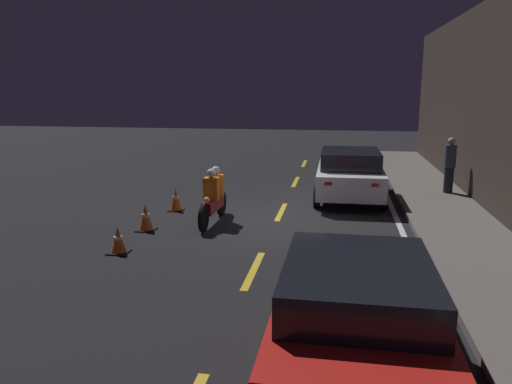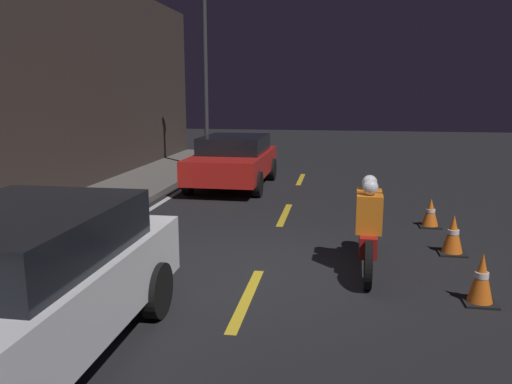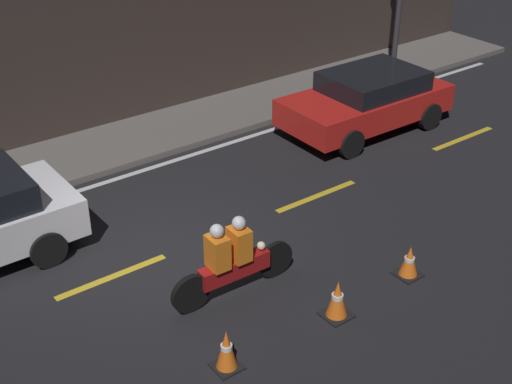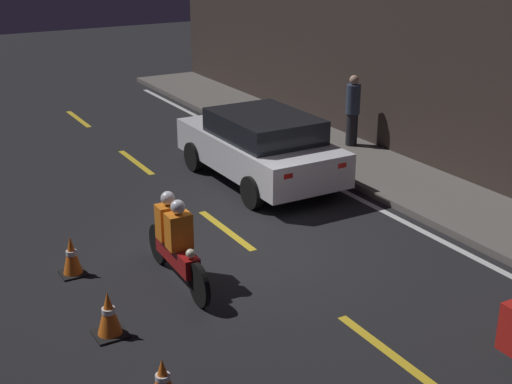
{
  "view_description": "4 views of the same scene",
  "coord_description": "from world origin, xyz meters",
  "px_view_note": "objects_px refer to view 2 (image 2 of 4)",
  "views": [
    {
      "loc": [
        12.18,
        1.49,
        3.34
      ],
      "look_at": [
        1.31,
        -0.32,
        1.02
      ],
      "focal_mm": 35.0,
      "sensor_mm": 36.0,
      "label": 1
    },
    {
      "loc": [
        -6.88,
        -1.1,
        2.58
      ],
      "look_at": [
        2.06,
        0.39,
        0.77
      ],
      "focal_mm": 35.0,
      "sensor_mm": 36.0,
      "label": 2
    },
    {
      "loc": [
        -4.82,
        -9.14,
        7.1
      ],
      "look_at": [
        1.77,
        -0.3,
        0.82
      ],
      "focal_mm": 50.0,
      "sensor_mm": 36.0,
      "label": 3
    },
    {
      "loc": [
        9.48,
        -5.41,
        5.18
      ],
      "look_at": [
        0.36,
        -0.16,
        1.21
      ],
      "focal_mm": 50.0,
      "sensor_mm": 36.0,
      "label": 4
    }
  ],
  "objects_px": {
    "sedan_white": "(13,287)",
    "street_lamp": "(205,71)",
    "taxi_red": "(234,159)",
    "motorcycle": "(368,227)",
    "traffic_cone_far": "(431,213)",
    "traffic_cone_mid": "(453,235)",
    "traffic_cone_near": "(481,279)"
  },
  "relations": [
    {
      "from": "traffic_cone_mid",
      "to": "street_lamp",
      "type": "height_order",
      "value": "street_lamp"
    },
    {
      "from": "traffic_cone_near",
      "to": "street_lamp",
      "type": "height_order",
      "value": "street_lamp"
    },
    {
      "from": "traffic_cone_far",
      "to": "traffic_cone_mid",
      "type": "bearing_deg",
      "value": -177.7
    },
    {
      "from": "traffic_cone_far",
      "to": "street_lamp",
      "type": "distance_m",
      "value": 8.94
    },
    {
      "from": "motorcycle",
      "to": "traffic_cone_mid",
      "type": "relative_size",
      "value": 3.5
    },
    {
      "from": "traffic_cone_near",
      "to": "motorcycle",
      "type": "bearing_deg",
      "value": 52.82
    },
    {
      "from": "sedan_white",
      "to": "street_lamp",
      "type": "height_order",
      "value": "street_lamp"
    },
    {
      "from": "taxi_red",
      "to": "traffic_cone_mid",
      "type": "height_order",
      "value": "taxi_red"
    },
    {
      "from": "motorcycle",
      "to": "street_lamp",
      "type": "xyz_separation_m",
      "value": [
        8.53,
        4.7,
        2.58
      ]
    },
    {
      "from": "street_lamp",
      "to": "motorcycle",
      "type": "bearing_deg",
      "value": -151.14
    },
    {
      "from": "sedan_white",
      "to": "street_lamp",
      "type": "bearing_deg",
      "value": -174.06
    },
    {
      "from": "traffic_cone_mid",
      "to": "taxi_red",
      "type": "bearing_deg",
      "value": 42.16
    },
    {
      "from": "traffic_cone_near",
      "to": "traffic_cone_far",
      "type": "xyz_separation_m",
      "value": [
        3.66,
        -0.02,
        -0.04
      ]
    },
    {
      "from": "sedan_white",
      "to": "traffic_cone_mid",
      "type": "height_order",
      "value": "sedan_white"
    },
    {
      "from": "traffic_cone_far",
      "to": "taxi_red",
      "type": "bearing_deg",
      "value": 52.67
    },
    {
      "from": "sedan_white",
      "to": "motorcycle",
      "type": "distance_m",
      "value": 4.74
    },
    {
      "from": "sedan_white",
      "to": "traffic_cone_far",
      "type": "relative_size",
      "value": 7.5
    },
    {
      "from": "taxi_red",
      "to": "traffic_cone_near",
      "type": "height_order",
      "value": "taxi_red"
    },
    {
      "from": "motorcycle",
      "to": "traffic_cone_mid",
      "type": "distance_m",
      "value": 1.76
    },
    {
      "from": "sedan_white",
      "to": "motorcycle",
      "type": "height_order",
      "value": "sedan_white"
    },
    {
      "from": "traffic_cone_mid",
      "to": "street_lamp",
      "type": "xyz_separation_m",
      "value": [
        7.55,
        6.12,
        2.92
      ]
    },
    {
      "from": "motorcycle",
      "to": "traffic_cone_far",
      "type": "bearing_deg",
      "value": -25.06
    },
    {
      "from": "motorcycle",
      "to": "traffic_cone_far",
      "type": "relative_size",
      "value": 4.02
    },
    {
      "from": "street_lamp",
      "to": "traffic_cone_near",
      "type": "bearing_deg",
      "value": -147.69
    },
    {
      "from": "sedan_white",
      "to": "taxi_red",
      "type": "bearing_deg",
      "value": 179.18
    },
    {
      "from": "taxi_red",
      "to": "traffic_cone_far",
      "type": "relative_size",
      "value": 7.27
    },
    {
      "from": "sedan_white",
      "to": "traffic_cone_near",
      "type": "bearing_deg",
      "value": 115.32
    },
    {
      "from": "traffic_cone_near",
      "to": "traffic_cone_mid",
      "type": "distance_m",
      "value": 2.0
    },
    {
      "from": "street_lamp",
      "to": "traffic_cone_mid",
      "type": "bearing_deg",
      "value": -140.98
    },
    {
      "from": "sedan_white",
      "to": "traffic_cone_far",
      "type": "distance_m",
      "value": 7.63
    },
    {
      "from": "sedan_white",
      "to": "traffic_cone_far",
      "type": "height_order",
      "value": "sedan_white"
    },
    {
      "from": "motorcycle",
      "to": "street_lamp",
      "type": "relative_size",
      "value": 0.39
    }
  ]
}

